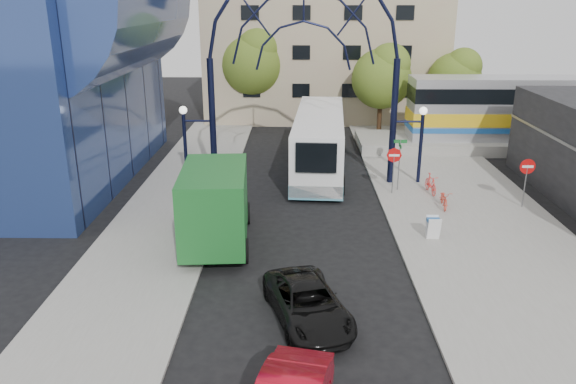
{
  "coord_description": "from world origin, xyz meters",
  "views": [
    {
      "loc": [
        -0.33,
        -16.56,
        9.98
      ],
      "look_at": [
        -0.69,
        6.0,
        2.21
      ],
      "focal_mm": 35.0,
      "sensor_mm": 36.0,
      "label": 1
    }
  ],
  "objects_px": {
    "tree_north_b": "(253,61)",
    "city_bus": "(319,141)",
    "stop_sign": "(394,159)",
    "sandwich_board": "(433,225)",
    "green_truck": "(216,203)",
    "do_not_enter_sign": "(527,171)",
    "bike_near_b": "(431,184)",
    "tree_north_a": "(383,75)",
    "gateway_arch": "(304,28)",
    "black_suv": "(308,303)",
    "tree_north_c": "(456,76)",
    "bike_near_a": "(444,199)",
    "street_name_sign": "(400,154)"
  },
  "relations": [
    {
      "from": "tree_north_b",
      "to": "city_bus",
      "type": "xyz_separation_m",
      "value": [
        4.92,
        -13.18,
        -3.44
      ]
    },
    {
      "from": "stop_sign",
      "to": "sandwich_board",
      "type": "xyz_separation_m",
      "value": [
        0.8,
        -6.02,
        -1.25
      ]
    },
    {
      "from": "green_truck",
      "to": "do_not_enter_sign",
      "type": "bearing_deg",
      "value": 12.02
    },
    {
      "from": "city_bus",
      "to": "bike_near_b",
      "type": "bearing_deg",
      "value": -35.37
    },
    {
      "from": "stop_sign",
      "to": "bike_near_b",
      "type": "relative_size",
      "value": 1.45
    },
    {
      "from": "tree_north_a",
      "to": "green_truck",
      "type": "xyz_separation_m",
      "value": [
        -9.86,
        -20.11,
        -2.85
      ]
    },
    {
      "from": "gateway_arch",
      "to": "green_truck",
      "type": "bearing_deg",
      "value": -114.57
    },
    {
      "from": "sandwich_board",
      "to": "black_suv",
      "type": "xyz_separation_m",
      "value": [
        -5.55,
        -6.5,
        -0.11
      ]
    },
    {
      "from": "stop_sign",
      "to": "do_not_enter_sign",
      "type": "distance_m",
      "value": 6.51
    },
    {
      "from": "bike_near_b",
      "to": "tree_north_a",
      "type": "bearing_deg",
      "value": 87.48
    },
    {
      "from": "sandwich_board",
      "to": "tree_north_a",
      "type": "xyz_separation_m",
      "value": [
        0.52,
        19.95,
        3.86
      ]
    },
    {
      "from": "tree_north_c",
      "to": "bike_near_a",
      "type": "height_order",
      "value": "tree_north_c"
    },
    {
      "from": "stop_sign",
      "to": "sandwich_board",
      "type": "relative_size",
      "value": 2.53
    },
    {
      "from": "gateway_arch",
      "to": "sandwich_board",
      "type": "bearing_deg",
      "value": -55.09
    },
    {
      "from": "green_truck",
      "to": "black_suv",
      "type": "height_order",
      "value": "green_truck"
    },
    {
      "from": "street_name_sign",
      "to": "stop_sign",
      "type": "bearing_deg",
      "value": -123.64
    },
    {
      "from": "tree_north_a",
      "to": "tree_north_b",
      "type": "distance_m",
      "value": 10.79
    },
    {
      "from": "green_truck",
      "to": "street_name_sign",
      "type": "bearing_deg",
      "value": 33.37
    },
    {
      "from": "stop_sign",
      "to": "city_bus",
      "type": "xyz_separation_m",
      "value": [
        -3.75,
        4.75,
        -0.17
      ]
    },
    {
      "from": "stop_sign",
      "to": "black_suv",
      "type": "distance_m",
      "value": 13.46
    },
    {
      "from": "gateway_arch",
      "to": "bike_near_a",
      "type": "bearing_deg",
      "value": -30.33
    },
    {
      "from": "gateway_arch",
      "to": "green_truck",
      "type": "height_order",
      "value": "gateway_arch"
    },
    {
      "from": "gateway_arch",
      "to": "city_bus",
      "type": "relative_size",
      "value": 1.06
    },
    {
      "from": "stop_sign",
      "to": "bike_near_b",
      "type": "xyz_separation_m",
      "value": [
        2.06,
        0.05,
        -1.35
      ]
    },
    {
      "from": "stop_sign",
      "to": "city_bus",
      "type": "distance_m",
      "value": 6.05
    },
    {
      "from": "tree_north_a",
      "to": "bike_near_b",
      "type": "bearing_deg",
      "value": -86.97
    },
    {
      "from": "stop_sign",
      "to": "bike_near_b",
      "type": "height_order",
      "value": "stop_sign"
    },
    {
      "from": "tree_north_b",
      "to": "green_truck",
      "type": "height_order",
      "value": "tree_north_b"
    },
    {
      "from": "tree_north_b",
      "to": "city_bus",
      "type": "distance_m",
      "value": 14.49
    },
    {
      "from": "tree_north_a",
      "to": "bike_near_b",
      "type": "distance_m",
      "value": 14.46
    },
    {
      "from": "street_name_sign",
      "to": "city_bus",
      "type": "distance_m",
      "value": 5.88
    },
    {
      "from": "black_suv",
      "to": "tree_north_c",
      "type": "bearing_deg",
      "value": 50.52
    },
    {
      "from": "tree_north_c",
      "to": "green_truck",
      "type": "distance_m",
      "value": 27.32
    },
    {
      "from": "stop_sign",
      "to": "street_name_sign",
      "type": "height_order",
      "value": "street_name_sign"
    },
    {
      "from": "tree_north_b",
      "to": "city_bus",
      "type": "relative_size",
      "value": 0.62
    },
    {
      "from": "bike_near_b",
      "to": "stop_sign",
      "type": "bearing_deg",
      "value": 175.71
    },
    {
      "from": "street_name_sign",
      "to": "black_suv",
      "type": "xyz_separation_m",
      "value": [
        -5.15,
        -13.12,
        -1.49
      ]
    },
    {
      "from": "black_suv",
      "to": "do_not_enter_sign",
      "type": "bearing_deg",
      "value": 27.37
    },
    {
      "from": "tree_north_a",
      "to": "green_truck",
      "type": "bearing_deg",
      "value": -116.13
    },
    {
      "from": "do_not_enter_sign",
      "to": "street_name_sign",
      "type": "distance_m",
      "value": 6.36
    },
    {
      "from": "gateway_arch",
      "to": "green_truck",
      "type": "xyz_separation_m",
      "value": [
        -3.74,
        -8.18,
        -6.8
      ]
    },
    {
      "from": "tree_north_a",
      "to": "green_truck",
      "type": "distance_m",
      "value": 22.57
    },
    {
      "from": "stop_sign",
      "to": "bike_near_a",
      "type": "height_order",
      "value": "stop_sign"
    },
    {
      "from": "gateway_arch",
      "to": "city_bus",
      "type": "height_order",
      "value": "gateway_arch"
    },
    {
      "from": "sandwich_board",
      "to": "black_suv",
      "type": "distance_m",
      "value": 8.55
    },
    {
      "from": "do_not_enter_sign",
      "to": "street_name_sign",
      "type": "xyz_separation_m",
      "value": [
        -5.8,
        2.6,
        0.15
      ]
    },
    {
      "from": "city_bus",
      "to": "bike_near_a",
      "type": "relative_size",
      "value": 7.57
    },
    {
      "from": "tree_north_a",
      "to": "city_bus",
      "type": "xyz_separation_m",
      "value": [
        -5.08,
        -9.18,
        -2.78
      ]
    },
    {
      "from": "stop_sign",
      "to": "street_name_sign",
      "type": "distance_m",
      "value": 0.74
    },
    {
      "from": "green_truck",
      "to": "black_suv",
      "type": "distance_m",
      "value": 7.47
    }
  ]
}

